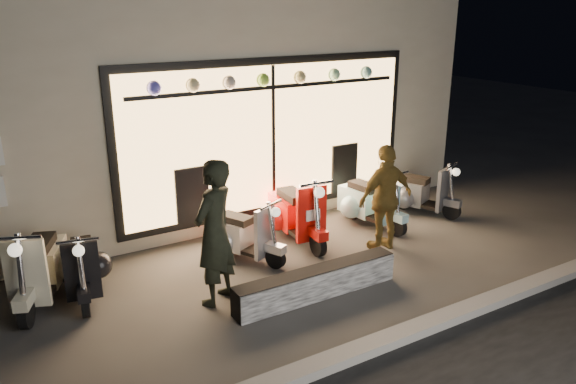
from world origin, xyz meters
name	(u,v)px	position (x,y,z in m)	size (l,w,h in m)	color
ground	(292,277)	(0.00, 0.00, 0.00)	(40.00, 40.00, 0.00)	#383533
kerb	(384,342)	(0.00, -2.00, 0.06)	(40.00, 0.25, 0.12)	slate
shop_building	(164,86)	(0.00, 4.98, 2.10)	(10.20, 6.23, 4.20)	beige
graffiti_barrier	(316,283)	(-0.02, -0.65, 0.20)	(2.37, 0.28, 0.40)	black
scooter_silver	(239,234)	(-0.34, 0.99, 0.38)	(0.78, 1.30, 0.95)	black
scooter_red	(294,212)	(0.78, 1.21, 0.45)	(0.57, 1.56, 1.11)	black
scooter_black	(83,265)	(-2.60, 1.09, 0.39)	(0.61, 1.36, 0.97)	black
scooter_cream	(41,265)	(-3.09, 1.25, 0.44)	(0.88, 1.51, 1.10)	black
scooter_blue	(366,201)	(2.20, 1.10, 0.41)	(0.56, 1.45, 1.03)	black
scooter_grey	(416,192)	(3.36, 1.09, 0.39)	(0.77, 1.32, 0.96)	black
man	(214,233)	(-1.18, -0.07, 0.95)	(0.70, 0.46, 1.91)	black
woman	(386,198)	(1.75, 0.10, 0.84)	(0.99, 0.41, 1.69)	brown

